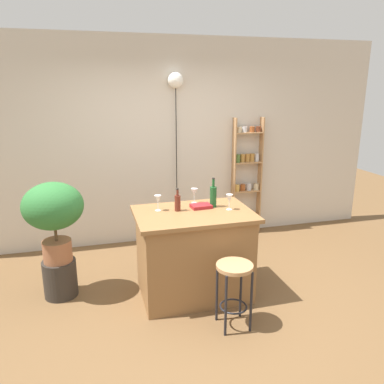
{
  "coord_description": "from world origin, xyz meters",
  "views": [
    {
      "loc": [
        -1.0,
        -3.25,
        2.16
      ],
      "look_at": [
        0.05,
        0.55,
        1.06
      ],
      "focal_mm": 35.79,
      "sensor_mm": 36.0,
      "label": 1
    }
  ],
  "objects": [
    {
      "name": "bar_stool",
      "position": [
        0.2,
        -0.36,
        0.46
      ],
      "size": [
        0.33,
        0.33,
        0.62
      ],
      "color": "black",
      "rests_on": "ground"
    },
    {
      "name": "wine_glass_left",
      "position": [
        0.09,
        0.6,
        1.04
      ],
      "size": [
        0.07,
        0.07,
        0.16
      ],
      "color": "silver",
      "rests_on": "kitchen_counter"
    },
    {
      "name": "wine_glass_right",
      "position": [
        0.37,
        0.28,
        1.04
      ],
      "size": [
        0.07,
        0.07,
        0.16
      ],
      "color": "silver",
      "rests_on": "kitchen_counter"
    },
    {
      "name": "bottle_olive_oil",
      "position": [
        -0.15,
        0.39,
        1.01
      ],
      "size": [
        0.06,
        0.06,
        0.24
      ],
      "color": "#5B2319",
      "rests_on": "kitchen_counter"
    },
    {
      "name": "ground",
      "position": [
        0.0,
        0.0,
        0.0
      ],
      "size": [
        12.0,
        12.0,
        0.0
      ],
      "primitive_type": "plane",
      "color": "brown"
    },
    {
      "name": "wine_glass_center",
      "position": [
        -0.34,
        0.44,
        1.04
      ],
      "size": [
        0.07,
        0.07,
        0.16
      ],
      "color": "silver",
      "rests_on": "kitchen_counter"
    },
    {
      "name": "bottle_wine_red",
      "position": [
        0.25,
        0.42,
        1.04
      ],
      "size": [
        0.07,
        0.07,
        0.31
      ],
      "color": "#194C23",
      "rests_on": "kitchen_counter"
    },
    {
      "name": "back_wall",
      "position": [
        0.0,
        1.95,
        1.4
      ],
      "size": [
        6.4,
        0.1,
        2.8
      ],
      "primitive_type": "cube",
      "color": "beige",
      "rests_on": "ground"
    },
    {
      "name": "potted_plant",
      "position": [
        -1.37,
        0.63,
        0.94
      ],
      "size": [
        0.6,
        0.54,
        0.84
      ],
      "color": "#935B3D",
      "rests_on": "plant_stool"
    },
    {
      "name": "cookbook",
      "position": [
        0.11,
        0.42,
        0.94
      ],
      "size": [
        0.22,
        0.16,
        0.03
      ],
      "primitive_type": "cube",
      "rotation": [
        0.0,
        0.0,
        0.06
      ],
      "color": "maroon",
      "rests_on": "kitchen_counter"
    },
    {
      "name": "spice_shelf",
      "position": [
        1.23,
        1.82,
        0.92
      ],
      "size": [
        0.44,
        0.13,
        1.73
      ],
      "color": "tan",
      "rests_on": "ground"
    },
    {
      "name": "plant_stool",
      "position": [
        -1.37,
        0.63,
        0.2
      ],
      "size": [
        0.35,
        0.35,
        0.4
      ],
      "primitive_type": "cylinder",
      "color": "#2D2823",
      "rests_on": "ground"
    },
    {
      "name": "pendant_globe_light",
      "position": [
        0.18,
        1.84,
        2.19
      ],
      "size": [
        0.21,
        0.21,
        2.33
      ],
      "color": "black",
      "rests_on": "ground"
    },
    {
      "name": "kitchen_counter",
      "position": [
        0.0,
        0.3,
        0.46
      ],
      "size": [
        1.2,
        0.81,
        0.92
      ],
      "color": "olive",
      "rests_on": "ground"
    }
  ]
}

